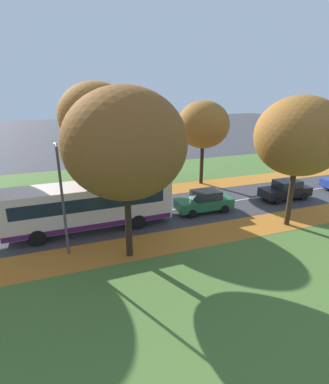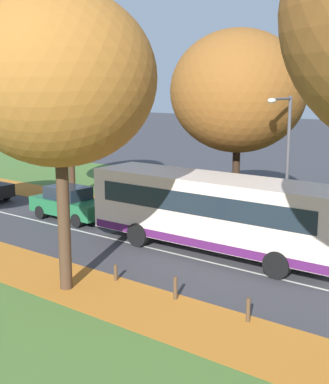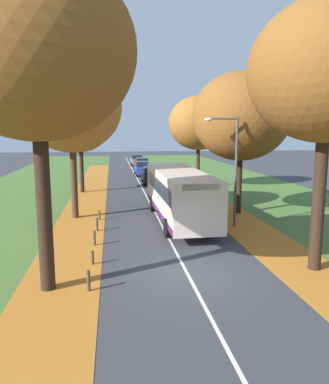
{
  "view_description": "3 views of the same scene",
  "coord_description": "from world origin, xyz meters",
  "px_view_note": "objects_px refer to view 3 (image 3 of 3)",
  "views": [
    {
      "loc": [
        19.51,
        6.47,
        8.63
      ],
      "look_at": [
        0.63,
        13.51,
        1.72
      ],
      "focal_mm": 28.0,
      "sensor_mm": 36.0,
      "label": 1
    },
    {
      "loc": [
        -15.87,
        -2.59,
        6.46
      ],
      "look_at": [
        1.58,
        11.0,
        1.98
      ],
      "focal_mm": 50.0,
      "sensor_mm": 36.0,
      "label": 2
    },
    {
      "loc": [
        -2.7,
        -12.99,
        5.32
      ],
      "look_at": [
        0.58,
        10.33,
        1.39
      ],
      "focal_mm": 35.0,
      "sensor_mm": 36.0,
      "label": 3
    }
  ],
  "objects_px": {
    "car_red_fourth_in_line": "(142,164)",
    "car_grey_trailing": "(137,160)",
    "tree_right_near": "(241,116)",
    "bollard_nearest": "(89,281)",
    "bollard_third": "(94,238)",
    "car_blue_third_in_line": "(142,168)",
    "tree_right_nearest": "(327,72)",
    "car_black_following": "(151,175)",
    "bollard_fourth": "(97,224)",
    "car_green_lead": "(161,187)",
    "bus": "(179,193)",
    "tree_right_mid": "(199,123)",
    "bollard_fifth": "(99,215)",
    "streetlamp_right": "(230,159)",
    "tree_left_near": "(71,107)",
    "tree_left_mid": "(80,127)",
    "bollard_second": "(93,258)",
    "tree_left_nearest": "(36,50)"
  },
  "relations": [
    {
      "from": "tree_right_mid",
      "to": "bollard_third",
      "type": "height_order",
      "value": "tree_right_mid"
    },
    {
      "from": "car_red_fourth_in_line",
      "to": "car_grey_trailing",
      "type": "xyz_separation_m",
      "value": [
        -0.24,
        6.6,
        0.0
      ]
    },
    {
      "from": "bollard_third",
      "to": "car_blue_third_in_line",
      "type": "distance_m",
      "value": 27.28
    },
    {
      "from": "bollard_fourth",
      "to": "tree_right_near",
      "type": "bearing_deg",
      "value": 19.55
    },
    {
      "from": "car_red_fourth_in_line",
      "to": "car_grey_trailing",
      "type": "height_order",
      "value": "same"
    },
    {
      "from": "bollard_fourth",
      "to": "car_grey_trailing",
      "type": "distance_m",
      "value": 36.8
    },
    {
      "from": "tree_left_mid",
      "to": "tree_right_near",
      "type": "bearing_deg",
      "value": -42.7
    },
    {
      "from": "bollard_fourth",
      "to": "bus",
      "type": "height_order",
      "value": "bus"
    },
    {
      "from": "bollard_third",
      "to": "car_green_lead",
      "type": "relative_size",
      "value": 0.17
    },
    {
      "from": "tree_left_mid",
      "to": "car_black_following",
      "type": "relative_size",
      "value": 1.84
    },
    {
      "from": "tree_right_mid",
      "to": "car_red_fourth_in_line",
      "type": "relative_size",
      "value": 1.96
    },
    {
      "from": "bollard_third",
      "to": "car_black_following",
      "type": "relative_size",
      "value": 0.17
    },
    {
      "from": "tree_right_mid",
      "to": "bollard_nearest",
      "type": "height_order",
      "value": "tree_right_mid"
    },
    {
      "from": "tree_left_near",
      "to": "car_black_following",
      "type": "relative_size",
      "value": 2.21
    },
    {
      "from": "tree_left_near",
      "to": "tree_left_mid",
      "type": "xyz_separation_m",
      "value": [
        -0.29,
        9.61,
        -1.04
      ]
    },
    {
      "from": "bollard_third",
      "to": "car_blue_third_in_line",
      "type": "xyz_separation_m",
      "value": [
        4.42,
        26.91,
        0.46
      ]
    },
    {
      "from": "tree_left_nearest",
      "to": "tree_right_near",
      "type": "distance_m",
      "value": 14.64
    },
    {
      "from": "tree_right_near",
      "to": "tree_right_nearest",
      "type": "bearing_deg",
      "value": -92.06
    },
    {
      "from": "car_green_lead",
      "to": "bus",
      "type": "bearing_deg",
      "value": -90.25
    },
    {
      "from": "bollard_nearest",
      "to": "car_blue_third_in_line",
      "type": "relative_size",
      "value": 0.17
    },
    {
      "from": "tree_left_nearest",
      "to": "tree_left_mid",
      "type": "bearing_deg",
      "value": 91.0
    },
    {
      "from": "tree_right_mid",
      "to": "car_black_following",
      "type": "distance_m",
      "value": 7.29
    },
    {
      "from": "car_red_fourth_in_line",
      "to": "car_blue_third_in_line",
      "type": "bearing_deg",
      "value": -94.15
    },
    {
      "from": "tree_left_near",
      "to": "car_green_lead",
      "type": "xyz_separation_m",
      "value": [
        6.15,
        6.57,
        -5.81
      ]
    },
    {
      "from": "bollard_fifth",
      "to": "tree_right_near",
      "type": "bearing_deg",
      "value": 4.05
    },
    {
      "from": "bollard_second",
      "to": "streetlamp_right",
      "type": "relative_size",
      "value": 0.09
    },
    {
      "from": "bollard_second",
      "to": "bollard_fourth",
      "type": "bearing_deg",
      "value": 90.12
    },
    {
      "from": "bollard_fourth",
      "to": "car_red_fourth_in_line",
      "type": "height_order",
      "value": "car_red_fourth_in_line"
    },
    {
      "from": "car_grey_trailing",
      "to": "car_blue_third_in_line",
      "type": "bearing_deg",
      "value": -90.74
    },
    {
      "from": "tree_right_near",
      "to": "car_red_fourth_in_line",
      "type": "height_order",
      "value": "tree_right_near"
    },
    {
      "from": "tree_right_nearest",
      "to": "car_black_following",
      "type": "distance_m",
      "value": 25.28
    },
    {
      "from": "bollard_second",
      "to": "streetlamp_right",
      "type": "distance_m",
      "value": 9.48
    },
    {
      "from": "car_blue_third_in_line",
      "to": "car_red_fourth_in_line",
      "type": "height_order",
      "value": "same"
    },
    {
      "from": "tree_left_near",
      "to": "bollard_second",
      "type": "xyz_separation_m",
      "value": [
        1.44,
        -8.36,
        -6.34
      ]
    },
    {
      "from": "bollard_nearest",
      "to": "car_blue_third_in_line",
      "type": "distance_m",
      "value": 32.27
    },
    {
      "from": "bollard_third",
      "to": "car_grey_trailing",
      "type": "bearing_deg",
      "value": 83.32
    },
    {
      "from": "car_green_lead",
      "to": "tree_left_near",
      "type": "bearing_deg",
      "value": -133.12
    },
    {
      "from": "bollard_third",
      "to": "car_red_fourth_in_line",
      "type": "relative_size",
      "value": 0.16
    },
    {
      "from": "tree_left_nearest",
      "to": "bollard_third",
      "type": "relative_size",
      "value": 15.05
    },
    {
      "from": "tree_left_near",
      "to": "bollard_third",
      "type": "bearing_deg",
      "value": -76.46
    },
    {
      "from": "tree_right_mid",
      "to": "car_grey_trailing",
      "type": "relative_size",
      "value": 1.96
    },
    {
      "from": "car_blue_third_in_line",
      "to": "car_red_fourth_in_line",
      "type": "relative_size",
      "value": 0.99
    },
    {
      "from": "tree_right_mid",
      "to": "tree_left_near",
      "type": "bearing_deg",
      "value": -133.32
    },
    {
      "from": "tree_left_nearest",
      "to": "bus",
      "type": "height_order",
      "value": "tree_left_nearest"
    },
    {
      "from": "tree_right_nearest",
      "to": "car_blue_third_in_line",
      "type": "distance_m",
      "value": 32.06
    },
    {
      "from": "tree_right_near",
      "to": "streetlamp_right",
      "type": "distance_m",
      "value": 4.27
    },
    {
      "from": "bollard_nearest",
      "to": "bollard_fifth",
      "type": "relative_size",
      "value": 1.3
    },
    {
      "from": "tree_right_near",
      "to": "bollard_nearest",
      "type": "bearing_deg",
      "value": -129.59
    },
    {
      "from": "car_green_lead",
      "to": "car_blue_third_in_line",
      "type": "relative_size",
      "value": 1.0
    },
    {
      "from": "car_blue_third_in_line",
      "to": "bus",
      "type": "bearing_deg",
      "value": -89.26
    }
  ]
}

